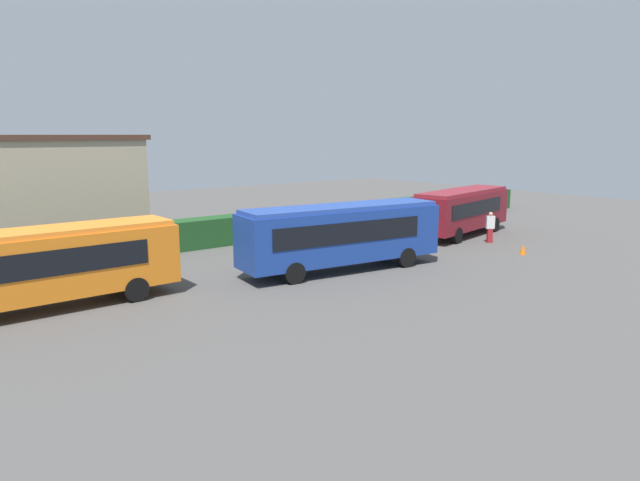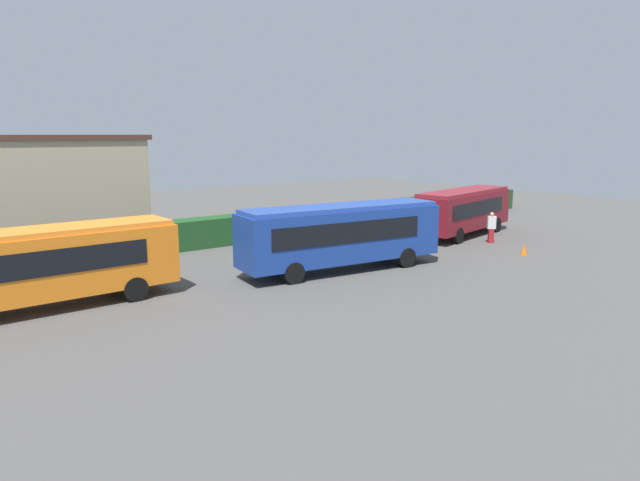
{
  "view_description": "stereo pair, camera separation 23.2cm",
  "coord_description": "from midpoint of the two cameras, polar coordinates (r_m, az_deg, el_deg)",
  "views": [
    {
      "loc": [
        -18.04,
        -21.52,
        6.65
      ],
      "look_at": [
        -0.25,
        1.05,
        1.29
      ],
      "focal_mm": 32.1,
      "sensor_mm": 36.0,
      "label": 1
    },
    {
      "loc": [
        -17.86,
        -21.67,
        6.65
      ],
      "look_at": [
        -0.25,
        1.05,
        1.29
      ],
      "focal_mm": 32.1,
      "sensor_mm": 36.0,
      "label": 2
    }
  ],
  "objects": [
    {
      "name": "person_left",
      "position": [
        28.56,
        -27.18,
        -2.27
      ],
      "size": [
        0.47,
        0.4,
        1.67
      ],
      "rotation": [
        0.0,
        0.0,
        2.01
      ],
      "color": "black",
      "rests_on": "ground_plane"
    },
    {
      "name": "person_right",
      "position": [
        36.89,
        16.89,
        1.32
      ],
      "size": [
        0.55,
        0.51,
        1.92
      ],
      "rotation": [
        0.0,
        0.0,
        0.92
      ],
      "color": "maroon",
      "rests_on": "ground_plane"
    },
    {
      "name": "hedge_row",
      "position": [
        36.12,
        -7.46,
        1.24
      ],
      "size": [
        55.24,
        1.57,
        1.71
      ],
      "primitive_type": "cube",
      "color": "#1D4A20",
      "rests_on": "ground_plane"
    },
    {
      "name": "traffic_cone",
      "position": [
        33.98,
        19.86,
        -0.84
      ],
      "size": [
        0.36,
        0.36,
        0.6
      ],
      "primitive_type": "cone",
      "color": "orange",
      "rests_on": "ground_plane"
    },
    {
      "name": "ground_plane",
      "position": [
        28.86,
        1.9,
        -2.77
      ],
      "size": [
        86.47,
        86.47,
        0.0
      ],
      "primitive_type": "plane",
      "color": "#514F4C"
    },
    {
      "name": "person_center",
      "position": [
        27.51,
        -25.02,
        -2.53
      ],
      "size": [
        0.49,
        0.53,
        1.7
      ],
      "rotation": [
        0.0,
        0.0,
        0.63
      ],
      "color": "black",
      "rests_on": "ground_plane"
    },
    {
      "name": "bus_orange",
      "position": [
        24.08,
        -25.64,
        -2.06
      ],
      "size": [
        10.2,
        2.56,
        3.15
      ],
      "rotation": [
        0.0,
        0.0,
        0.02
      ],
      "color": "orange",
      "rests_on": "ground_plane"
    },
    {
      "name": "bus_blue",
      "position": [
        28.01,
        2.39,
        0.73
      ],
      "size": [
        10.7,
        3.71,
        3.25
      ],
      "rotation": [
        0.0,
        0.0,
        -0.13
      ],
      "color": "navy",
      "rests_on": "ground_plane"
    },
    {
      "name": "depot_building",
      "position": [
        38.14,
        -26.96,
        4.41
      ],
      "size": [
        13.02,
        6.53,
        6.61
      ],
      "color": "tan",
      "rests_on": "ground_plane"
    },
    {
      "name": "bus_maroon",
      "position": [
        39.0,
        14.28,
        3.03
      ],
      "size": [
        9.4,
        4.24,
        3.04
      ],
      "rotation": [
        0.0,
        0.0,
        0.21
      ],
      "color": "maroon",
      "rests_on": "ground_plane"
    }
  ]
}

